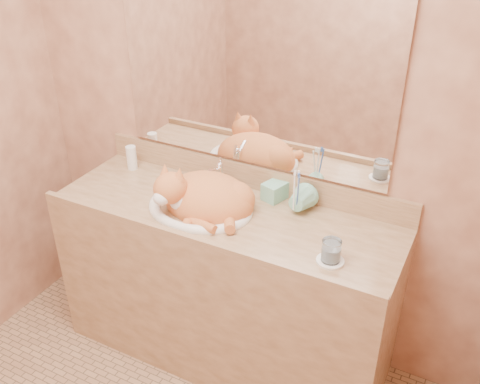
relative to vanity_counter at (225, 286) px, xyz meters
The scene contains 12 objects.
wall_back 0.87m from the vanity_counter, 90.00° to the left, with size 2.40×0.02×2.50m, color #905841.
vanity_counter is the anchor object (origin of this frame).
mirror 1.00m from the vanity_counter, 90.00° to the left, with size 1.30×0.02×0.80m, color white.
sink_basin 0.51m from the vanity_counter, 169.90° to the right, with size 0.48×0.40×0.15m, color white, non-canonical shape.
faucet 0.54m from the vanity_counter, 124.05° to the left, with size 0.04×0.11×0.16m, color white, non-canonical shape.
cat 0.51m from the vanity_counter, behind, with size 0.43×0.35×0.23m, color #C15F2C, non-canonical shape.
soap_dispenser 0.56m from the vanity_counter, 50.35° to the left, with size 0.09×0.09×0.19m, color #7DC8AC.
toothbrush_cup 0.57m from the vanity_counter, 21.78° to the left, with size 0.12×0.12×0.11m, color #7DC8AC.
toothbrushes 0.64m from the vanity_counter, 21.78° to the left, with size 0.04×0.04×0.23m, color white, non-canonical shape.
saucer 0.70m from the vanity_counter, 13.12° to the right, with size 0.11×0.11×0.01m, color white.
water_glass 0.73m from the vanity_counter, 13.12° to the right, with size 0.08×0.08×0.09m, color silver.
lotion_bottle 0.81m from the vanity_counter, 165.69° to the left, with size 0.05×0.05×0.12m, color white.
Camera 1 is at (0.99, -1.04, 2.13)m, focal length 40.00 mm.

